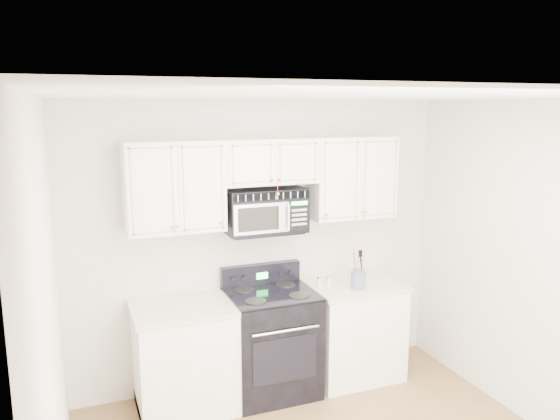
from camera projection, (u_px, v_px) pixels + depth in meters
name	position (u px, v px, depth m)	size (l,w,h in m)	color
room	(356.00, 308.00, 3.41)	(3.51, 3.51, 2.61)	olive
base_cabinet_left	(186.00, 361.00, 4.60)	(0.86, 0.65, 0.92)	white
base_cabinet_right	(353.00, 333.00, 5.18)	(0.86, 0.65, 0.92)	white
range	(271.00, 341.00, 4.86)	(0.75, 0.69, 1.12)	black
upper_cabinets	(268.00, 177.00, 4.74)	(2.44, 0.37, 0.75)	white
microwave	(265.00, 210.00, 4.77)	(0.70, 0.40, 0.39)	black
utensil_crock	(358.00, 279.00, 4.92)	(0.13, 0.13, 0.35)	slate
shaker_salt	(319.00, 282.00, 4.98)	(0.04, 0.04, 0.09)	silver
shaker_pepper	(329.00, 281.00, 4.99)	(0.04, 0.04, 0.10)	silver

